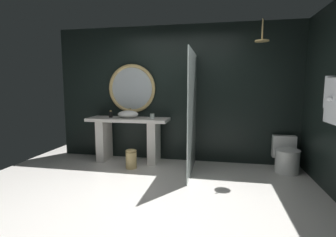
{
  "coord_description": "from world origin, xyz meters",
  "views": [
    {
      "loc": [
        0.82,
        -3.03,
        1.46
      ],
      "look_at": [
        0.06,
        0.8,
        0.96
      ],
      "focal_mm": 27.26,
      "sensor_mm": 36.0,
      "label": 1
    }
  ],
  "objects_px": {
    "vessel_sink": "(128,114)",
    "toilet": "(286,157)",
    "tumbler_cup": "(152,116)",
    "rain_shower_head": "(262,39)",
    "waste_bin": "(131,158)",
    "soap_dispenser": "(111,114)",
    "round_wall_mirror": "(132,89)"
  },
  "relations": [
    {
      "from": "tumbler_cup",
      "to": "rain_shower_head",
      "type": "distance_m",
      "value": 2.28
    },
    {
      "from": "vessel_sink",
      "to": "tumbler_cup",
      "type": "bearing_deg",
      "value": -2.62
    },
    {
      "from": "soap_dispenser",
      "to": "toilet",
      "type": "height_order",
      "value": "soap_dispenser"
    },
    {
      "from": "round_wall_mirror",
      "to": "rain_shower_head",
      "type": "bearing_deg",
      "value": -11.99
    },
    {
      "from": "round_wall_mirror",
      "to": "vessel_sink",
      "type": "bearing_deg",
      "value": -92.13
    },
    {
      "from": "soap_dispenser",
      "to": "tumbler_cup",
      "type": "bearing_deg",
      "value": -0.58
    },
    {
      "from": "soap_dispenser",
      "to": "toilet",
      "type": "distance_m",
      "value": 3.28
    },
    {
      "from": "toilet",
      "to": "round_wall_mirror",
      "type": "bearing_deg",
      "value": 174.23
    },
    {
      "from": "tumbler_cup",
      "to": "soap_dispenser",
      "type": "relative_size",
      "value": 0.67
    },
    {
      "from": "round_wall_mirror",
      "to": "rain_shower_head",
      "type": "height_order",
      "value": "rain_shower_head"
    },
    {
      "from": "soap_dispenser",
      "to": "round_wall_mirror",
      "type": "xyz_separation_m",
      "value": [
        0.36,
        0.23,
        0.49
      ]
    },
    {
      "from": "vessel_sink",
      "to": "soap_dispenser",
      "type": "relative_size",
      "value": 2.86
    },
    {
      "from": "vessel_sink",
      "to": "tumbler_cup",
      "type": "distance_m",
      "value": 0.48
    },
    {
      "from": "rain_shower_head",
      "to": "waste_bin",
      "type": "relative_size",
      "value": 1.0
    },
    {
      "from": "vessel_sink",
      "to": "toilet",
      "type": "distance_m",
      "value": 2.94
    },
    {
      "from": "tumbler_cup",
      "to": "rain_shower_head",
      "type": "xyz_separation_m",
      "value": [
        1.86,
        -0.25,
        1.29
      ]
    },
    {
      "from": "tumbler_cup",
      "to": "waste_bin",
      "type": "height_order",
      "value": "tumbler_cup"
    },
    {
      "from": "rain_shower_head",
      "to": "soap_dispenser",
      "type": "bearing_deg",
      "value": 174.42
    },
    {
      "from": "vessel_sink",
      "to": "waste_bin",
      "type": "height_order",
      "value": "vessel_sink"
    },
    {
      "from": "rain_shower_head",
      "to": "toilet",
      "type": "xyz_separation_m",
      "value": [
        0.51,
        0.21,
        -1.94
      ]
    },
    {
      "from": "tumbler_cup",
      "to": "toilet",
      "type": "height_order",
      "value": "tumbler_cup"
    },
    {
      "from": "toilet",
      "to": "vessel_sink",
      "type": "bearing_deg",
      "value": 178.63
    },
    {
      "from": "soap_dispenser",
      "to": "round_wall_mirror",
      "type": "bearing_deg",
      "value": 33.15
    },
    {
      "from": "vessel_sink",
      "to": "toilet",
      "type": "bearing_deg",
      "value": -1.37
    },
    {
      "from": "vessel_sink",
      "to": "soap_dispenser",
      "type": "distance_m",
      "value": 0.35
    },
    {
      "from": "rain_shower_head",
      "to": "vessel_sink",
      "type": "bearing_deg",
      "value": 173.27
    },
    {
      "from": "tumbler_cup",
      "to": "waste_bin",
      "type": "bearing_deg",
      "value": -125.3
    },
    {
      "from": "soap_dispenser",
      "to": "toilet",
      "type": "bearing_deg",
      "value": -0.97
    },
    {
      "from": "round_wall_mirror",
      "to": "waste_bin",
      "type": "height_order",
      "value": "round_wall_mirror"
    },
    {
      "from": "tumbler_cup",
      "to": "toilet",
      "type": "xyz_separation_m",
      "value": [
        2.38,
        -0.05,
        -0.64
      ]
    },
    {
      "from": "vessel_sink",
      "to": "waste_bin",
      "type": "bearing_deg",
      "value": -65.16
    },
    {
      "from": "waste_bin",
      "to": "soap_dispenser",
      "type": "bearing_deg",
      "value": 142.95
    }
  ]
}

